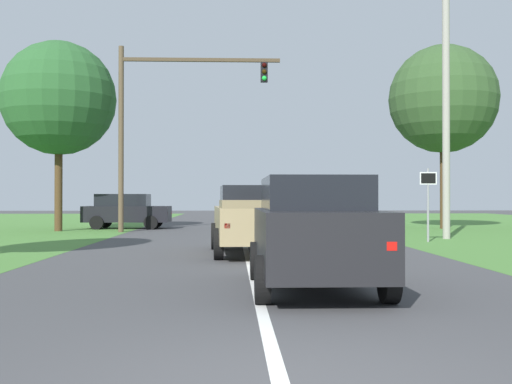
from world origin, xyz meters
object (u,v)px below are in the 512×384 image
(traffic_light, at_px, (161,111))
(keep_moving_sign, at_px, (428,195))
(crossing_suv_far, at_px, (126,211))
(extra_tree_1, at_px, (59,99))
(red_suv_near, at_px, (314,230))
(oak_tree_right, at_px, (443,99))
(pickup_truck_lead, at_px, (253,219))
(utility_pole_right, at_px, (446,118))

(traffic_light, relative_size, keep_moving_sign, 3.27)
(crossing_suv_far, distance_m, extra_tree_1, 6.42)
(red_suv_near, bearing_deg, oak_tree_right, 65.93)
(traffic_light, bearing_deg, red_suv_near, -75.62)
(keep_moving_sign, xyz_separation_m, extra_tree_1, (-15.06, 7.88, 4.57))
(traffic_light, relative_size, crossing_suv_far, 1.96)
(oak_tree_right, bearing_deg, keep_moving_sign, -111.69)
(traffic_light, bearing_deg, pickup_truck_lead, -71.49)
(red_suv_near, relative_size, pickup_truck_lead, 0.84)
(pickup_truck_lead, xyz_separation_m, oak_tree_right, (10.13, 14.08, 5.58))
(crossing_suv_far, relative_size, extra_tree_1, 0.49)
(oak_tree_right, distance_m, extra_tree_1, 18.91)
(utility_pole_right, height_order, extra_tree_1, utility_pole_right)
(keep_moving_sign, relative_size, oak_tree_right, 0.28)
(pickup_truck_lead, height_order, oak_tree_right, oak_tree_right)
(keep_moving_sign, bearing_deg, crossing_suv_far, 140.32)
(red_suv_near, distance_m, utility_pole_right, 15.04)
(red_suv_near, relative_size, extra_tree_1, 0.50)
(traffic_light, bearing_deg, oak_tree_right, 10.52)
(pickup_truck_lead, height_order, extra_tree_1, extra_tree_1)
(red_suv_near, height_order, crossing_suv_far, red_suv_near)
(keep_moving_sign, bearing_deg, utility_pole_right, 53.60)
(pickup_truck_lead, bearing_deg, traffic_light, 108.51)
(traffic_light, distance_m, keep_moving_sign, 12.91)
(traffic_light, distance_m, oak_tree_right, 14.25)
(pickup_truck_lead, xyz_separation_m, keep_moving_sign, (6.34, 4.57, 0.68))
(utility_pole_right, bearing_deg, crossing_suv_far, 147.70)
(red_suv_near, xyz_separation_m, keep_moving_sign, (5.52, 11.31, 0.65))
(red_suv_near, distance_m, traffic_light, 19.35)
(utility_pole_right, bearing_deg, keep_moving_sign, -126.40)
(red_suv_near, xyz_separation_m, traffic_light, (-4.67, 18.22, 4.54))
(red_suv_near, bearing_deg, crossing_suv_far, 107.48)
(pickup_truck_lead, xyz_separation_m, crossing_suv_far, (-5.95, 14.76, -0.06))
(crossing_suv_far, distance_m, utility_pole_right, 16.39)
(pickup_truck_lead, distance_m, keep_moving_sign, 7.85)
(pickup_truck_lead, distance_m, oak_tree_right, 18.22)
(utility_pole_right, xyz_separation_m, extra_tree_1, (-16.28, 6.23, 1.64))
(utility_pole_right, relative_size, extra_tree_1, 1.03)
(utility_pole_right, bearing_deg, red_suv_near, -117.46)
(crossing_suv_far, height_order, extra_tree_1, extra_tree_1)
(traffic_light, xyz_separation_m, keep_moving_sign, (10.19, -6.92, -3.89))
(keep_moving_sign, xyz_separation_m, utility_pole_right, (1.22, 1.65, 2.92))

